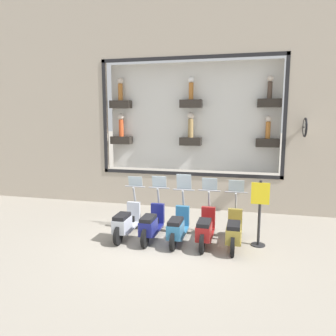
{
  "coord_description": "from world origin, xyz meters",
  "views": [
    {
      "loc": [
        -7.88,
        -2.01,
        3.27
      ],
      "look_at": [
        1.6,
        0.31,
        1.73
      ],
      "focal_mm": 35.0,
      "sensor_mm": 36.0,
      "label": 1
    }
  ],
  "objects_px": {
    "scooter_olive_0": "(234,231)",
    "scooter_red_1": "(205,229)",
    "scooter_teal_2": "(178,227)",
    "scooter_navy_3": "(151,224)",
    "scooter_silver_4": "(126,222)",
    "shop_sign_post": "(260,211)"
  },
  "relations": [
    {
      "from": "scooter_red_1",
      "to": "scooter_silver_4",
      "type": "xyz_separation_m",
      "value": [
        -0.0,
        2.17,
        -0.0
      ]
    },
    {
      "from": "scooter_red_1",
      "to": "scooter_silver_4",
      "type": "distance_m",
      "value": 2.17
    },
    {
      "from": "scooter_navy_3",
      "to": "shop_sign_post",
      "type": "xyz_separation_m",
      "value": [
        0.26,
        -2.77,
        0.49
      ]
    },
    {
      "from": "scooter_olive_0",
      "to": "scooter_red_1",
      "type": "bearing_deg",
      "value": 89.87
    },
    {
      "from": "scooter_silver_4",
      "to": "scooter_olive_0",
      "type": "bearing_deg",
      "value": -90.01
    },
    {
      "from": "scooter_teal_2",
      "to": "scooter_navy_3",
      "type": "xyz_separation_m",
      "value": [
        0.0,
        0.72,
        0.01
      ]
    },
    {
      "from": "scooter_silver_4",
      "to": "shop_sign_post",
      "type": "height_order",
      "value": "shop_sign_post"
    },
    {
      "from": "scooter_silver_4",
      "to": "scooter_navy_3",
      "type": "bearing_deg",
      "value": -89.9
    },
    {
      "from": "scooter_red_1",
      "to": "scooter_navy_3",
      "type": "xyz_separation_m",
      "value": [
        0.0,
        1.44,
        0.0
      ]
    },
    {
      "from": "scooter_red_1",
      "to": "scooter_teal_2",
      "type": "xyz_separation_m",
      "value": [
        -0.0,
        0.72,
        -0.01
      ]
    },
    {
      "from": "scooter_navy_3",
      "to": "shop_sign_post",
      "type": "bearing_deg",
      "value": -84.64
    },
    {
      "from": "scooter_navy_3",
      "to": "scooter_olive_0",
      "type": "bearing_deg",
      "value": -90.05
    },
    {
      "from": "scooter_olive_0",
      "to": "scooter_navy_3",
      "type": "distance_m",
      "value": 2.17
    },
    {
      "from": "scooter_teal_2",
      "to": "shop_sign_post",
      "type": "bearing_deg",
      "value": -82.75
    },
    {
      "from": "scooter_red_1",
      "to": "scooter_teal_2",
      "type": "relative_size",
      "value": 1.0
    },
    {
      "from": "scooter_teal_2",
      "to": "scooter_olive_0",
      "type": "bearing_deg",
      "value": -90.04
    },
    {
      "from": "scooter_navy_3",
      "to": "scooter_silver_4",
      "type": "bearing_deg",
      "value": 90.1
    },
    {
      "from": "scooter_red_1",
      "to": "scooter_silver_4",
      "type": "relative_size",
      "value": 1.0
    },
    {
      "from": "scooter_olive_0",
      "to": "scooter_red_1",
      "type": "relative_size",
      "value": 1.0
    },
    {
      "from": "scooter_red_1",
      "to": "scooter_navy_3",
      "type": "bearing_deg",
      "value": 89.99
    },
    {
      "from": "scooter_olive_0",
      "to": "scooter_teal_2",
      "type": "xyz_separation_m",
      "value": [
        0.0,
        1.44,
        -0.0
      ]
    },
    {
      "from": "scooter_navy_3",
      "to": "shop_sign_post",
      "type": "height_order",
      "value": "shop_sign_post"
    }
  ]
}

